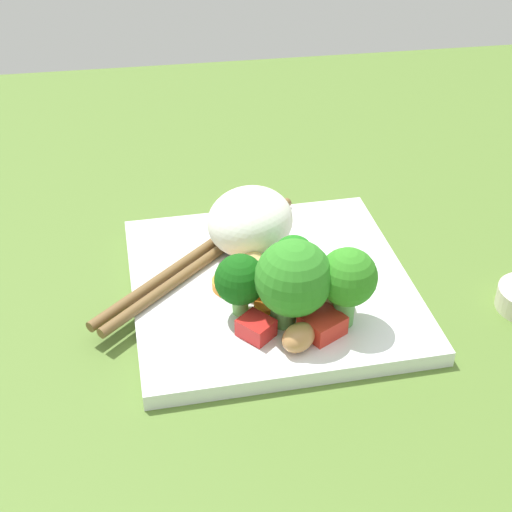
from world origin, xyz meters
TOP-DOWN VIEW (x-y plane):
  - ground_plane at (0.00, 0.00)cm, footprint 110.00×110.00cm
  - square_plate at (0.00, 0.00)cm, footprint 23.94×23.94cm
  - rice_mound at (0.94, -4.96)cm, footprint 10.77×10.88cm
  - broccoli_floret_0 at (3.15, 4.05)cm, footprint 4.03×4.03cm
  - broccoli_floret_1 at (-1.74, 0.77)cm, footprint 3.48×3.48cm
  - broccoli_floret_2 at (-0.64, 5.84)cm, footprint 5.94×5.94cm
  - broccoli_floret_3 at (-4.72, 6.20)cm, footprint 4.55×4.55cm
  - carrot_slice_0 at (-1.53, 2.77)cm, footprint 2.69×2.69cm
  - carrot_slice_1 at (0.98, 3.58)cm, footprint 2.83×2.83cm
  - carrot_slice_2 at (3.43, 0.53)cm, footprint 3.57×3.57cm
  - pepper_chunk_0 at (2.36, 6.79)cm, footprint 3.23×3.27cm
  - pepper_chunk_1 at (-2.68, 7.28)cm, footprint 3.87×3.79cm
  - pepper_chunk_2 at (-4.64, 2.15)cm, footprint 2.52×2.65cm
  - chicken_piece_0 at (-0.52, 8.69)cm, footprint 3.65×3.58cm
  - chicken_piece_1 at (1.34, -0.83)cm, footprint 2.31×3.14cm
  - chicken_piece_2 at (-3.99, 4.26)cm, footprint 4.80×4.74cm
  - chicken_piece_3 at (1.20, 1.19)cm, footprint 4.24×4.06cm
  - chopstick_pair at (5.54, -3.59)cm, footprint 19.28×18.27cm

SIDE VIEW (x-z plane):
  - ground_plane at x=0.00cm, z-range -2.00..0.00cm
  - square_plate at x=0.00cm, z-range 0.00..1.35cm
  - carrot_slice_1 at x=0.98cm, z-range 1.35..1.77cm
  - carrot_slice_0 at x=-1.53cm, z-range 1.35..2.04cm
  - carrot_slice_2 at x=3.43cm, z-range 1.35..2.12cm
  - chopstick_pair at x=5.54cm, z-range 1.35..2.23cm
  - pepper_chunk_0 at x=2.36cm, z-range 1.35..2.84cm
  - pepper_chunk_1 at x=-2.68cm, z-range 1.35..2.96cm
  - pepper_chunk_2 at x=-4.64cm, z-range 1.35..3.30cm
  - chicken_piece_0 at x=-0.52cm, z-range 1.35..3.36cm
  - chicken_piece_1 at x=1.34cm, z-range 1.35..3.60cm
  - chicken_piece_2 at x=-3.99cm, z-range 1.35..3.68cm
  - chicken_piece_3 at x=1.20cm, z-range 1.35..4.27cm
  - broccoli_floret_1 at x=-1.74cm, z-range 1.69..6.27cm
  - rice_mound at x=0.94cm, z-range 1.35..7.01cm
  - broccoli_floret_0 at x=3.15cm, z-range 1.90..7.35cm
  - broccoli_floret_3 at x=-4.72cm, z-range 2.09..8.70cm
  - broccoli_floret_2 at x=-0.64cm, z-range 1.91..9.34cm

